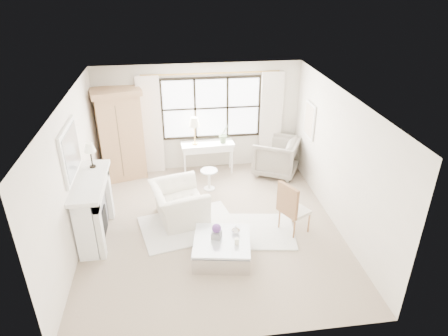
{
  "coord_description": "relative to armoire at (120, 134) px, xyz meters",
  "views": [
    {
      "loc": [
        -0.65,
        -6.63,
        4.77
      ],
      "look_at": [
        0.27,
        0.2,
        1.23
      ],
      "focal_mm": 32.0,
      "sensor_mm": 36.0,
      "label": 1
    }
  ],
  "objects": [
    {
      "name": "wall_back",
      "position": [
        1.92,
        0.29,
        0.21
      ],
      "size": [
        5.0,
        0.0,
        5.0
      ],
      "primitive_type": "plane",
      "rotation": [
        1.57,
        0.0,
        0.0
      ],
      "color": "beige",
      "rests_on": "ground"
    },
    {
      "name": "rug_right",
      "position": [
        2.73,
        -2.73,
        -1.12
      ],
      "size": [
        1.74,
        1.41,
        0.03
      ],
      "primitive_type": "cube",
      "rotation": [
        0.0,
        0.0,
        -0.14
      ],
      "color": "silver",
      "rests_on": "floor"
    },
    {
      "name": "wingback_chair",
      "position": [
        3.78,
        -0.34,
        -0.67
      ],
      "size": [
        1.37,
        1.36,
        0.93
      ],
      "primitive_type": "imported",
      "rotation": [
        0.0,
        0.0,
        -2.07
      ],
      "color": "gray",
      "rests_on": "floor"
    },
    {
      "name": "fireplace",
      "position": [
        -0.35,
        -2.46,
        -0.49
      ],
      "size": [
        0.58,
        1.66,
        1.26
      ],
      "color": "silver",
      "rests_on": "ground"
    },
    {
      "name": "rug_left",
      "position": [
        1.46,
        -2.39,
        -1.12
      ],
      "size": [
        2.11,
        1.7,
        0.03
      ],
      "primitive_type": "cube",
      "rotation": [
        0.0,
        0.0,
        0.22
      ],
      "color": "white",
      "rests_on": "floor"
    },
    {
      "name": "wall_front",
      "position": [
        1.92,
        -5.21,
        0.21
      ],
      "size": [
        5.0,
        0.0,
        5.0
      ],
      "primitive_type": "plane",
      "rotation": [
        -1.57,
        0.0,
        0.0
      ],
      "color": "white",
      "rests_on": "ground"
    },
    {
      "name": "french_chair",
      "position": [
        3.5,
        -2.8,
        -0.83
      ],
      "size": [
        0.65,
        0.65,
        1.08
      ],
      "rotation": [
        0.0,
        0.0,
        2.05
      ],
      "color": "#9A6A40",
      "rests_on": "floor"
    },
    {
      "name": "coffee_vase",
      "position": [
        2.28,
        -3.25,
        -0.68
      ],
      "size": [
        0.16,
        0.16,
        0.16
      ],
      "primitive_type": "imported",
      "rotation": [
        0.0,
        0.0,
        -0.03
      ],
      "color": "white",
      "rests_on": "coffee_table"
    },
    {
      "name": "planter_flowers",
      "position": [
        1.92,
        -3.33,
        -0.55
      ],
      "size": [
        0.17,
        0.17,
        0.17
      ],
      "primitive_type": "sphere",
      "color": "#5C327D",
      "rests_on": "planter_box"
    },
    {
      "name": "window_pane",
      "position": [
        2.22,
        0.27,
        0.46
      ],
      "size": [
        2.4,
        0.02,
        1.5
      ],
      "primitive_type": "cube",
      "color": "white",
      "rests_on": "wall_back"
    },
    {
      "name": "window_frame",
      "position": [
        2.22,
        0.26,
        0.46
      ],
      "size": [
        2.5,
        0.04,
        1.5
      ],
      "primitive_type": null,
      "color": "black",
      "rests_on": "wall_back"
    },
    {
      "name": "side_table",
      "position": [
        2.02,
        -0.94,
        -0.81
      ],
      "size": [
        0.4,
        0.4,
        0.51
      ],
      "color": "white",
      "rests_on": "floor"
    },
    {
      "name": "planter_box",
      "position": [
        1.92,
        -3.33,
        -0.7
      ],
      "size": [
        0.22,
        0.22,
        0.13
      ],
      "primitive_type": "cube",
      "rotation": [
        0.0,
        0.0,
        -0.38
      ],
      "color": "gray",
      "rests_on": "coffee_table"
    },
    {
      "name": "art_frame",
      "position": [
        4.39,
        -0.76,
        0.41
      ],
      "size": [
        0.04,
        0.62,
        0.82
      ],
      "primitive_type": "cube",
      "color": "white",
      "rests_on": "wall_right"
    },
    {
      "name": "orchid_plant",
      "position": [
        2.49,
        -0.06,
        -0.11
      ],
      "size": [
        0.32,
        0.31,
        0.46
      ],
      "primitive_type": "imported",
      "rotation": [
        0.0,
        0.0,
        0.6
      ],
      "color": "#586E49",
      "rests_on": "console_table"
    },
    {
      "name": "ceiling",
      "position": [
        1.92,
        -2.46,
        1.56
      ],
      "size": [
        5.5,
        5.5,
        0.0
      ],
      "primitive_type": "plane",
      "rotation": [
        3.14,
        0.0,
        0.0
      ],
      "color": "white",
      "rests_on": "ground"
    },
    {
      "name": "console_lamp",
      "position": [
        1.77,
        -0.05,
        0.22
      ],
      "size": [
        0.28,
        0.28,
        0.69
      ],
      "color": "#A77E3A",
      "rests_on": "console_table"
    },
    {
      "name": "art_canvas",
      "position": [
        4.37,
        -0.76,
        0.41
      ],
      "size": [
        0.01,
        0.52,
        0.72
      ],
      "primitive_type": "cube",
      "color": "beige",
      "rests_on": "wall_right"
    },
    {
      "name": "wall_right",
      "position": [
        4.42,
        -2.46,
        0.21
      ],
      "size": [
        0.0,
        5.5,
        5.5
      ],
      "primitive_type": "plane",
      "rotation": [
        1.57,
        0.0,
        -1.57
      ],
      "color": "silver",
      "rests_on": "ground"
    },
    {
      "name": "curtain_left",
      "position": [
        0.72,
        0.19,
        0.1
      ],
      "size": [
        0.55,
        0.1,
        2.47
      ],
      "primitive_type": "cube",
      "color": "silver",
      "rests_on": "ground"
    },
    {
      "name": "wall_left",
      "position": [
        -0.58,
        -2.46,
        0.21
      ],
      "size": [
        0.0,
        5.5,
        5.5
      ],
      "primitive_type": "plane",
      "rotation": [
        1.57,
        0.0,
        1.57
      ],
      "color": "silver",
      "rests_on": "ground"
    },
    {
      "name": "console_table",
      "position": [
        2.08,
        -0.05,
        -0.74
      ],
      "size": [
        1.32,
        0.52,
        0.8
      ],
      "rotation": [
        0.0,
        0.0,
        0.05
      ],
      "color": "white",
      "rests_on": "floor"
    },
    {
      "name": "floor",
      "position": [
        1.92,
        -2.46,
        -1.14
      ],
      "size": [
        5.5,
        5.5,
        0.0
      ],
      "primitive_type": "plane",
      "color": "gray",
      "rests_on": "ground"
    },
    {
      "name": "club_armchair",
      "position": [
        1.29,
        -2.08,
        -0.76
      ],
      "size": [
        1.26,
        1.37,
        0.76
      ],
      "primitive_type": "imported",
      "rotation": [
        0.0,
        0.0,
        1.8
      ],
      "color": "white",
      "rests_on": "floor"
    },
    {
      "name": "curtain_rod",
      "position": [
        2.22,
        0.21,
        1.33
      ],
      "size": [
        3.3,
        0.04,
        0.04
      ],
      "primitive_type": "cylinder",
      "rotation": [
        0.0,
        1.57,
        0.0
      ],
      "color": "#A77D3A",
      "rests_on": "wall_back"
    },
    {
      "name": "armoire",
      "position": [
        0.0,
        0.0,
        0.0
      ],
      "size": [
        1.26,
        0.96,
        2.24
      ],
      "rotation": [
        0.0,
        0.0,
        0.25
      ],
      "color": "tan",
      "rests_on": "floor"
    },
    {
      "name": "coffee_table",
      "position": [
        2.01,
        -3.4,
        -0.96
      ],
      "size": [
        1.15,
        1.15,
        0.38
      ],
      "rotation": [
        0.0,
        0.0,
        -0.17
      ],
      "color": "silver",
      "rests_on": "floor"
    },
    {
      "name": "mirror_frame",
      "position": [
        -0.55,
        -2.46,
        0.7
      ],
      "size": [
        0.05,
        1.15,
        0.95
      ],
      "primitive_type": "cube",
      "color": "white",
      "rests_on": "wall_left"
    },
    {
      "name": "mirror_glass",
      "position": [
        -0.52,
        -2.46,
        0.7
      ],
      "size": [
        0.02,
        1.0,
        0.8
      ],
      "primitive_type": "cube",
      "color": "silver",
      "rests_on": "wall_left"
    },
    {
      "name": "mantel_lamp",
      "position": [
        -0.32,
        -1.95,
        0.51
      ],
      "size": [
        0.22,
        0.22,
        0.51
      ],
      "color": "black",
      "rests_on": "fireplace"
    },
    {
      "name": "curtain_right",
      "position": [
        3.72,
        0.19,
        0.1
      ],
      "size": [
        0.55,
        0.1,
        2.47
      ],
      "primitive_type": "cube",
      "color": "beige",
      "rests_on": "ground"
    },
    {
      "name": "pillar_candle",
      "position": [
        2.25,
        -3.57,
        -0.7
      ],
      "size": [
        0.08,
        0.08,
        0.12
      ],
      "primitive_type": "cylinder",
      "color": "#EBE7CD",
      "rests_on": "coffee_table"
    }
  ]
}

